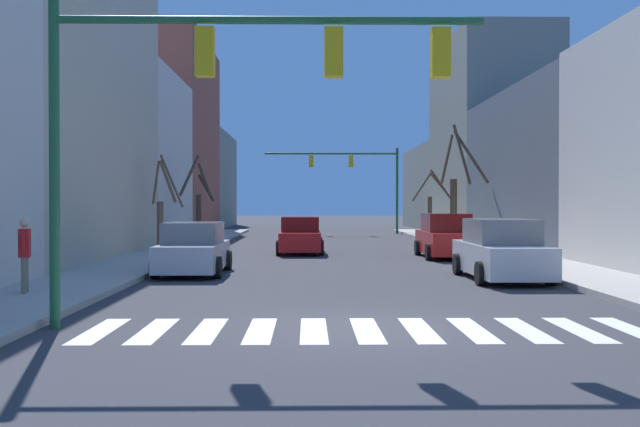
% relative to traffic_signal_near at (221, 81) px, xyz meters
% --- Properties ---
extents(ground_plane, '(240.00, 240.00, 0.00)m').
position_rel_traffic_signal_near_xyz_m(ground_plane, '(2.48, 0.01, -4.26)').
color(ground_plane, '#38383D').
extents(building_row_left, '(6.00, 69.17, 13.81)m').
position_rel_traffic_signal_near_xyz_m(building_row_left, '(-8.76, 26.25, 1.87)').
color(building_row_left, beige).
rests_on(building_row_left, ground_plane).
extents(building_row_right, '(6.00, 65.75, 13.01)m').
position_rel_traffic_signal_near_xyz_m(building_row_right, '(13.73, 26.69, 0.49)').
color(building_row_right, tan).
rests_on(building_row_right, ground_plane).
extents(crosswalk_stripes, '(9.45, 2.60, 0.01)m').
position_rel_traffic_signal_near_xyz_m(crosswalk_stripes, '(2.48, -0.26, -4.25)').
color(crosswalk_stripes, white).
rests_on(crosswalk_stripes, ground_plane).
extents(traffic_signal_near, '(7.45, 0.28, 5.69)m').
position_rel_traffic_signal_near_xyz_m(traffic_signal_near, '(0.00, 0.00, 0.00)').
color(traffic_signal_near, '#236038').
rests_on(traffic_signal_near, ground_plane).
extents(traffic_signal_far, '(9.49, 0.28, 6.09)m').
position_rel_traffic_signal_near_xyz_m(traffic_signal_far, '(4.87, 40.11, 0.30)').
color(traffic_signal_far, '#236038').
rests_on(traffic_signal_far, ground_plane).
extents(car_at_intersection, '(1.96, 4.77, 1.58)m').
position_rel_traffic_signal_near_xyz_m(car_at_intersection, '(1.16, 19.33, -3.51)').
color(car_at_intersection, red).
rests_on(car_at_intersection, ground_plane).
extents(car_driving_away_lane, '(2.03, 4.53, 1.75)m').
position_rel_traffic_signal_near_xyz_m(car_driving_away_lane, '(6.94, 16.59, -3.44)').
color(car_driving_away_lane, red).
rests_on(car_driving_away_lane, ground_plane).
extents(car_parked_right_mid, '(2.00, 4.42, 1.58)m').
position_rel_traffic_signal_near_xyz_m(car_parked_right_mid, '(-1.98, 9.81, -3.52)').
color(car_parked_right_mid, silver).
rests_on(car_parked_right_mid, ground_plane).
extents(car_parked_right_far, '(2.06, 4.84, 1.71)m').
position_rel_traffic_signal_near_xyz_m(car_parked_right_far, '(6.92, 8.05, -3.46)').
color(car_parked_right_far, silver).
rests_on(car_parked_right_far, ground_plane).
extents(pedestrian_waiting_at_curb, '(0.30, 0.73, 1.69)m').
position_rel_traffic_signal_near_xyz_m(pedestrian_waiting_at_curb, '(-4.84, 3.90, -3.11)').
color(pedestrian_waiting_at_curb, '#7A705B').
rests_on(pedestrian_waiting_at_curb, sidewalk_left).
extents(street_tree_left_near, '(1.67, 1.75, 4.54)m').
position_rel_traffic_signal_near_xyz_m(street_tree_left_near, '(-4.22, 26.26, -2.05)').
color(street_tree_left_near, '#473828').
rests_on(street_tree_left_near, sidewalk_left).
extents(street_tree_right_mid, '(2.65, 2.41, 6.14)m').
position_rel_traffic_signal_near_xyz_m(street_tree_right_mid, '(9.15, 25.84, -1.49)').
color(street_tree_right_mid, brown).
rests_on(street_tree_right_mid, sidewalk_right).
extents(street_tree_right_near, '(2.60, 1.34, 4.12)m').
position_rel_traffic_signal_near_xyz_m(street_tree_right_near, '(9.06, 32.60, -2.26)').
color(street_tree_right_near, brown).
rests_on(street_tree_right_near, sidewalk_right).
extents(street_tree_left_mid, '(1.48, 1.63, 4.10)m').
position_rel_traffic_signal_near_xyz_m(street_tree_left_mid, '(-4.74, 19.08, -2.43)').
color(street_tree_left_mid, brown).
rests_on(street_tree_left_mid, sidewalk_left).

